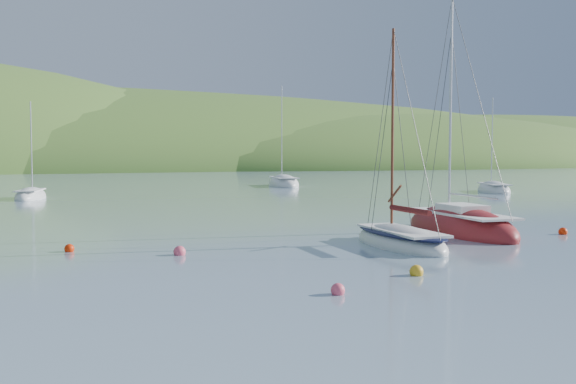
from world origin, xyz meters
name	(u,v)px	position (x,y,z in m)	size (l,w,h in m)	color
ground	(401,286)	(0.00, 0.00, 0.00)	(700.00, 700.00, 0.00)	gray
shoreline_hills	(19,168)	(-9.66, 172.42, 0.00)	(690.00, 135.00, 56.00)	#386526
daysailer_white	(400,241)	(4.47, 6.94, 0.22)	(2.82, 6.58, 9.89)	silver
sloop_red	(460,229)	(9.55, 9.49, 0.23)	(3.81, 8.79, 12.63)	maroon
distant_sloop_a	(31,197)	(-9.28, 43.79, 0.16)	(3.64, 6.79, 9.21)	silver
distant_sloop_b	(283,184)	(19.19, 55.09, 0.21)	(5.02, 9.67, 13.14)	silver
distant_sloop_d	(494,190)	(34.20, 35.65, 0.18)	(5.42, 7.76, 10.50)	silver
mooring_buoys	(325,255)	(0.21, 5.44, 0.12)	(22.83, 11.47, 0.47)	gold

